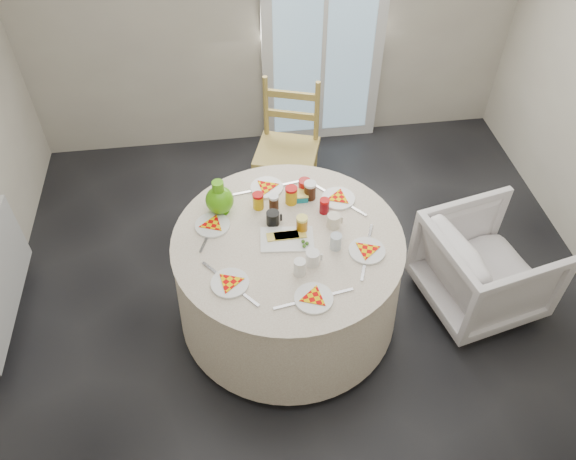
{
  "coord_description": "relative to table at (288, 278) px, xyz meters",
  "views": [
    {
      "loc": [
        -0.45,
        -2.21,
        3.09
      ],
      "look_at": [
        -0.15,
        -0.0,
        0.8
      ],
      "focal_mm": 35.0,
      "sensor_mm": 36.0,
      "label": 1
    }
  ],
  "objects": [
    {
      "name": "armchair",
      "position": [
        1.28,
        -0.04,
        0.02
      ],
      "size": [
        0.8,
        0.83,
        0.72
      ],
      "primitive_type": "imported",
      "rotation": [
        0.0,
        0.0,
        1.79
      ],
      "color": "silver",
      "rests_on": "floor"
    },
    {
      "name": "place_settings",
      "position": [
        0.0,
        0.0,
        0.4
      ],
      "size": [
        1.29,
        1.29,
        0.02
      ],
      "primitive_type": null,
      "rotation": [
        0.0,
        0.0,
        0.16
      ],
      "color": "white",
      "rests_on": "table"
    },
    {
      "name": "jar_cluster",
      "position": [
        0.04,
        0.24,
        0.45
      ],
      "size": [
        0.46,
        0.26,
        0.13
      ],
      "primitive_type": null,
      "rotation": [
        0.0,
        0.0,
        -0.08
      ],
      "color": "#945910",
      "rests_on": "table"
    },
    {
      "name": "cheese_platter",
      "position": [
        -0.01,
        -0.01,
        0.4
      ],
      "size": [
        0.32,
        0.22,
        0.04
      ],
      "primitive_type": null,
      "rotation": [
        0.0,
        0.0,
        -0.1
      ],
      "color": "white",
      "rests_on": "table"
    },
    {
      "name": "table",
      "position": [
        0.0,
        0.0,
        0.0
      ],
      "size": [
        1.39,
        1.39,
        0.7
      ],
      "primitive_type": "cylinder",
      "color": "silver",
      "rests_on": "floor"
    },
    {
      "name": "green_pitcher",
      "position": [
        -0.37,
        0.29,
        0.49
      ],
      "size": [
        0.22,
        0.22,
        0.22
      ],
      "primitive_type": null,
      "rotation": [
        0.0,
        0.0,
        0.32
      ],
      "color": "#4AA40E",
      "rests_on": "table"
    },
    {
      "name": "wooden_chair",
      "position": [
        0.14,
        1.12,
        0.09
      ],
      "size": [
        0.56,
        0.55,
        1.0
      ],
      "primitive_type": null,
      "rotation": [
        0.0,
        0.0,
        -0.32
      ],
      "color": "#A98F4A",
      "rests_on": "floor"
    },
    {
      "name": "glass_door",
      "position": [
        0.55,
        1.95,
        0.68
      ],
      "size": [
        1.0,
        0.08,
        2.1
      ],
      "primitive_type": "cube",
      "color": "silver",
      "rests_on": "floor"
    },
    {
      "name": "butter_tub",
      "position": [
        0.11,
        0.33,
        0.41
      ],
      "size": [
        0.13,
        0.09,
        0.05
      ],
      "primitive_type": "cube",
      "rotation": [
        0.0,
        0.0,
        -0.02
      ],
      "color": "#117F91",
      "rests_on": "table"
    },
    {
      "name": "floor",
      "position": [
        0.15,
        0.0,
        -0.38
      ],
      "size": [
        4.0,
        4.0,
        0.0
      ],
      "primitive_type": "plane",
      "color": "black",
      "rests_on": "ground"
    },
    {
      "name": "mugs_glasses",
      "position": [
        0.11,
        0.02,
        0.44
      ],
      "size": [
        0.62,
        0.62,
        0.11
      ],
      "primitive_type": null,
      "rotation": [
        0.0,
        0.0,
        -0.06
      ],
      "color": "#ADADAD",
      "rests_on": "table"
    }
  ]
}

